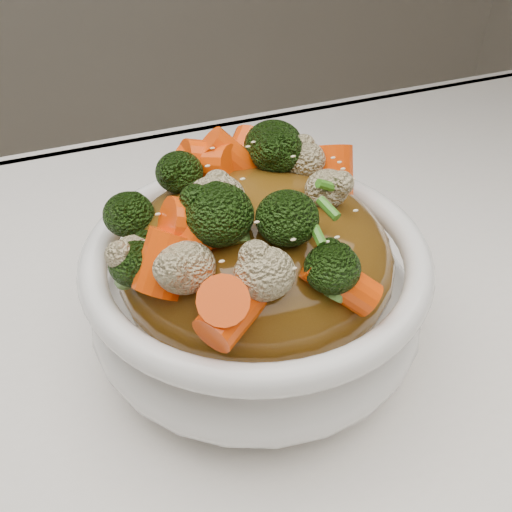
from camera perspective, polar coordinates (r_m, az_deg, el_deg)
name	(u,v)px	position (r m, az deg, el deg)	size (l,w,h in m)	color
tablecloth	(234,408)	(0.45, -2.11, -14.30)	(1.20, 0.80, 0.04)	white
bowl	(256,295)	(0.43, 0.00, -3.69)	(0.24, 0.24, 0.09)	white
sauce_base	(256,260)	(0.41, 0.00, -0.36)	(0.19, 0.19, 0.10)	#59380F
carrots	(256,174)	(0.37, 0.00, 7.85)	(0.19, 0.19, 0.05)	#FE4C08
broccoli	(256,175)	(0.37, 0.00, 7.70)	(0.19, 0.19, 0.05)	black
cauliflower	(256,178)	(0.37, 0.00, 7.42)	(0.19, 0.19, 0.04)	tan
scallions	(256,172)	(0.37, 0.00, 8.00)	(0.14, 0.14, 0.02)	#35771B
sesame_seeds	(256,172)	(0.37, 0.00, 8.00)	(0.17, 0.17, 0.01)	beige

